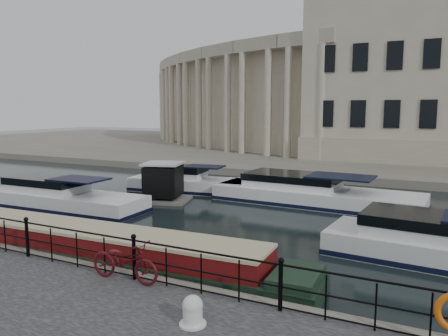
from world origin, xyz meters
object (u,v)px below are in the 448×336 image
Objects in this scene: bicycle at (125,261)px; mooring_bollard at (193,311)px; harbour_hut at (163,184)px; narrowboat at (94,253)px.

bicycle is 3.02m from mooring_bollard.
harbour_hut is (-8.92, 12.03, 0.10)m from mooring_bollard.
narrowboat is (-2.67, 1.72, -0.72)m from bicycle.
bicycle is 12.44m from harbour_hut.
harbour_hut is (-6.17, 10.80, -0.13)m from bicycle.
bicycle is 0.64× the size of harbour_hut.
mooring_bollard is at bearing -114.86° from bicycle.
narrowboat is (-5.42, 2.95, -0.48)m from mooring_bollard.
bicycle is 0.14× the size of narrowboat.
harbour_hut reaches higher than bicycle.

